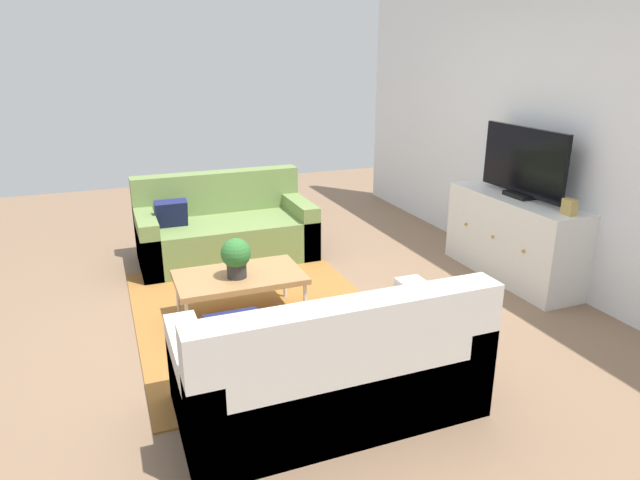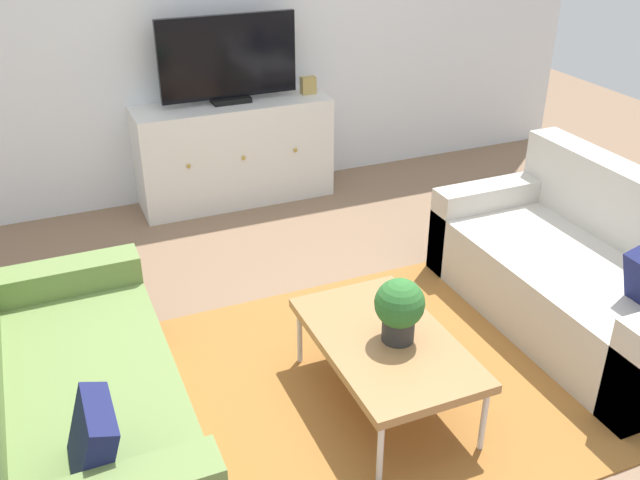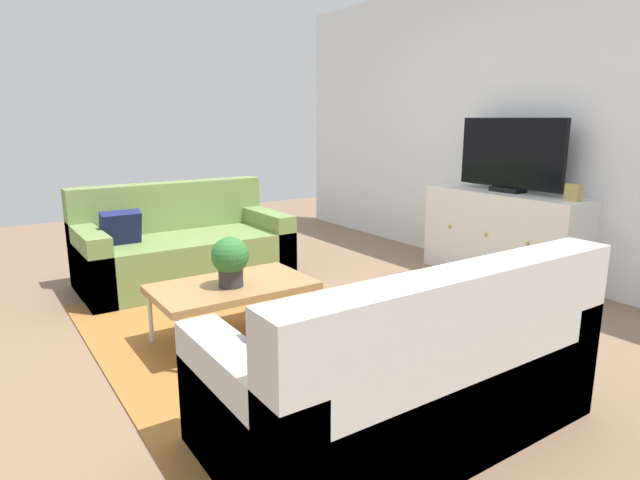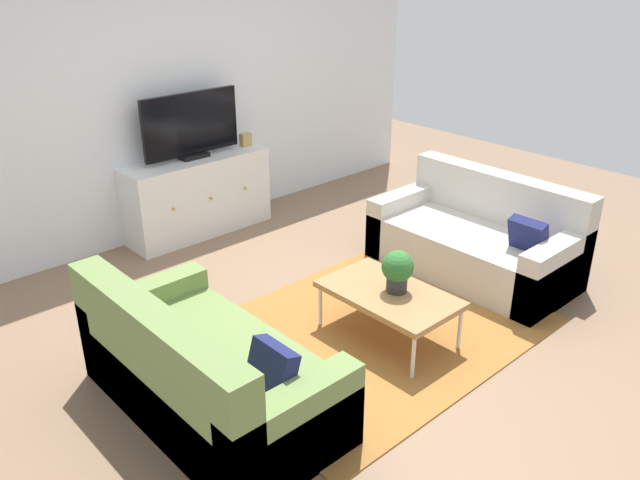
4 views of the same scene
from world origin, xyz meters
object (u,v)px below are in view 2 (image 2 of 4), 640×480
Objects in this scene: coffee_table at (386,343)px; couch_right_side at (591,277)px; tv_console at (235,152)px; potted_plant at (399,308)px; mantel_clock at (308,85)px; couch_left_side at (51,415)px; flat_screen_tv at (228,60)px.

couch_right_side is at bearing 7.85° from coffee_table.
potted_plant is at bearing -90.28° from tv_console.
coffee_table is 7.54× the size of mantel_clock.
coffee_table is at bearing -7.45° from couch_left_side.
tv_console is at bearing -90.00° from flat_screen_tv.
couch_right_side is 1.18× the size of tv_console.
couch_right_side reaches higher than potted_plant.
flat_screen_tv is (0.00, 0.02, 0.70)m from tv_console.
coffee_table is 0.21m from potted_plant.
mantel_clock is (0.62, 2.59, 0.28)m from potted_plant.
tv_console is at bearing 88.72° from coffee_table.
couch_left_side is 3.25m from mantel_clock.
coffee_table is at bearing -91.28° from tv_console.
couch_left_side is 1.70× the size of flat_screen_tv.
tv_console is 0.70m from flat_screen_tv.
tv_console is (0.01, 2.59, -0.17)m from potted_plant.
mantel_clock reaches higher than couch_right_side.
couch_right_side is 1.75× the size of coffee_table.
couch_right_side is 1.70× the size of flat_screen_tv.
flat_screen_tv reaches higher than potted_plant.
mantel_clock is (0.61, 0.00, 0.45)m from tv_console.
couch_left_side is 13.22× the size of mantel_clock.
couch_left_side is 2.96m from flat_screen_tv.
coffee_table is 0.97× the size of flat_screen_tv.
flat_screen_tv is 7.78× the size of mantel_clock.
tv_console reaches higher than coffee_table.
tv_console is at bearing -180.00° from mantel_clock.
flat_screen_tv reaches higher than couch_left_side.
potted_plant is 0.31× the size of flat_screen_tv.
mantel_clock is (2.14, 2.37, 0.56)m from couch_left_side.
tv_console is (-1.34, 2.37, 0.11)m from couch_right_side.
couch_right_side is 2.86m from flat_screen_tv.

